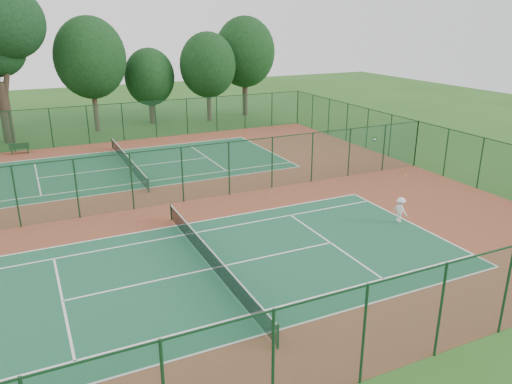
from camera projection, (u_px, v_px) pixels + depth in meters
ground at (159, 205)px, 30.31m from camera, size 120.00×120.00×0.00m
red_pad at (159, 205)px, 30.31m from camera, size 40.00×36.00×0.01m
court_near at (212, 269)px, 22.64m from camera, size 23.77×10.97×0.01m
court_far at (128, 167)px, 37.98m from camera, size 23.77×10.97×0.01m
fence_north at (106, 123)px, 45.07m from camera, size 40.00×0.09×3.50m
fence_south at (320, 348)px, 14.39m from camera, size 40.00×0.09×3.50m
fence_east at (416, 143)px, 37.84m from camera, size 0.09×36.00×3.50m
fence_divider at (158, 178)px, 29.73m from camera, size 40.00×0.09×3.50m
tennis_net_near at (211, 258)px, 22.46m from camera, size 0.10×12.90×0.97m
tennis_net_far at (128, 161)px, 37.80m from camera, size 0.10×12.90×0.97m
player_near at (400, 210)px, 27.57m from camera, size 0.65×0.99×1.44m
bench at (19, 148)px, 41.60m from camera, size 1.55×0.50×0.95m
stray_ball_a at (271, 192)px, 32.54m from camera, size 0.07×0.07×0.07m
stray_ball_b at (258, 191)px, 32.76m from camera, size 0.08×0.08×0.08m
stray_ball_c at (205, 200)px, 31.11m from camera, size 0.06×0.06×0.06m
evergreen_row at (102, 129)px, 51.18m from camera, size 39.00×5.00×12.00m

